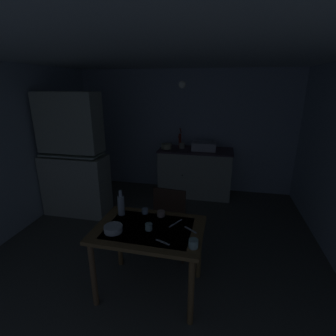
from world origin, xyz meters
The scene contains 22 objects.
ground_plane centered at (0.00, 0.00, 0.00)m, with size 5.23×5.23×0.00m, color #555248.
wall_back centered at (0.00, 2.12, 1.18)m, with size 4.33×0.10×2.36m, color silver.
wall_left centered at (-2.17, 0.00, 1.18)m, with size 0.10×4.25×2.36m, color silver.
ceiling_slab centered at (0.00, 0.00, 2.41)m, with size 4.33×4.25×0.10m, color silver.
hutch_cabinet centered at (-1.58, 0.58, 0.93)m, with size 1.04×0.45×1.98m.
counter_cabinet centered at (0.27, 1.75, 0.45)m, with size 1.39×0.64×0.91m.
sink_basin centered at (0.42, 1.75, 0.99)m, with size 0.44×0.34×0.15m.
hand_pump centered at (-0.05, 1.80, 1.08)m, with size 0.05×0.27×0.39m.
mixing_bowl_counter centered at (-0.29, 1.70, 0.96)m, with size 0.20×0.20×0.09m, color beige.
stoneware_crock centered at (-0.01, 1.80, 0.96)m, with size 0.11×0.11×0.11m, color beige.
dining_table centered at (0.08, -0.84, 0.64)m, with size 1.07×0.76×0.74m.
chair_far_side centered at (0.20, -0.25, 0.50)m, with size 0.44×0.44×0.96m.
serving_bowl_wide centered at (-0.23, -0.98, 0.77)m, with size 0.18×0.18×0.06m, color white.
teacup_mint centered at (0.14, -0.59, 0.77)m, with size 0.08×0.08×0.06m, color tan.
teacup_cream centered at (0.54, -1.07, 0.78)m, with size 0.08×0.08×0.08m, color #ADD1C1.
mug_dark centered at (-0.04, -0.57, 0.77)m, with size 0.07×0.07×0.06m, color #9EB2C6.
mug_tall centered at (0.09, -0.88, 0.78)m, with size 0.07×0.07×0.06m, color #ADD1C1.
glass_bottle centered at (-0.28, -0.64, 0.86)m, with size 0.07×0.07×0.28m.
table_knife centered at (0.32, -0.71, 0.75)m, with size 0.20×0.02×0.01m, color silver.
teaspoon_near_bowl centered at (0.27, -1.05, 0.75)m, with size 0.15×0.02×0.01m, color beige.
teaspoon_by_cup centered at (0.49, -0.80, 0.75)m, with size 0.15×0.02×0.01m, color beige.
pendant_bulb centered at (0.27, -0.10, 2.08)m, with size 0.08×0.08×0.08m, color #F9EFCC.
Camera 1 is at (0.71, -2.94, 2.07)m, focal length 27.26 mm.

